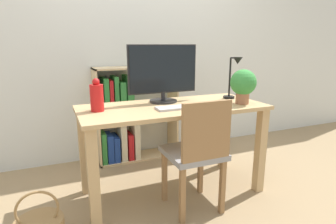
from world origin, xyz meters
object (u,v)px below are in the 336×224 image
(desk_lamp, at_px, (234,74))
(chair, at_px, (197,151))
(potted_plant, at_px, (243,84))
(bookshelf, at_px, (124,119))
(vase, at_px, (97,97))
(monitor, at_px, (163,72))
(keyboard, at_px, (176,108))

(desk_lamp, distance_m, chair, 0.82)
(potted_plant, xyz_separation_m, bookshelf, (-0.75, 0.98, -0.45))
(desk_lamp, bearing_deg, vase, 179.42)
(monitor, relative_size, chair, 0.69)
(vase, relative_size, desk_lamp, 0.65)
(keyboard, bearing_deg, chair, -73.54)
(vase, bearing_deg, desk_lamp, -0.58)
(vase, height_order, bookshelf, bookshelf)
(monitor, distance_m, potted_plant, 0.66)
(keyboard, bearing_deg, bookshelf, 101.00)
(monitor, height_order, desk_lamp, monitor)
(keyboard, relative_size, desk_lamp, 0.84)
(vase, distance_m, desk_lamp, 1.17)
(potted_plant, relative_size, chair, 0.32)
(keyboard, distance_m, chair, 0.36)
(monitor, distance_m, vase, 0.60)
(vase, distance_m, potted_plant, 1.15)
(chair, bearing_deg, desk_lamp, 31.27)
(monitor, distance_m, chair, 0.72)
(keyboard, xyz_separation_m, chair, (0.07, -0.22, -0.28))
(potted_plant, xyz_separation_m, chair, (-0.51, -0.18, -0.43))
(chair, bearing_deg, keyboard, 104.30)
(monitor, distance_m, keyboard, 0.37)
(chair, bearing_deg, potted_plant, 17.10)
(monitor, relative_size, desk_lamp, 1.61)
(desk_lamp, xyz_separation_m, potted_plant, (-0.04, -0.18, -0.06))
(desk_lamp, relative_size, potted_plant, 1.32)
(monitor, relative_size, potted_plant, 2.13)
(keyboard, xyz_separation_m, vase, (-0.56, 0.15, 0.10))
(vase, xyz_separation_m, desk_lamp, (1.17, -0.01, 0.12))
(vase, xyz_separation_m, bookshelf, (0.38, 0.79, -0.40))
(monitor, xyz_separation_m, potted_plant, (0.57, -0.32, -0.09))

